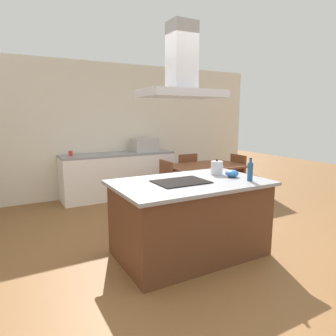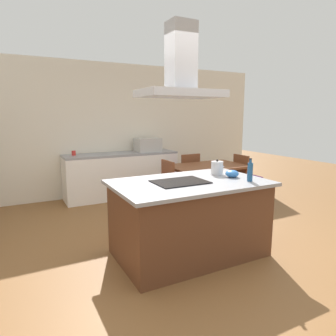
{
  "view_description": "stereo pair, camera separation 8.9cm",
  "coord_description": "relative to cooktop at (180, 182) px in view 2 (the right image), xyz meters",
  "views": [
    {
      "loc": [
        -1.89,
        -2.88,
        1.66
      ],
      "look_at": [
        -0.07,
        0.4,
        1.0
      ],
      "focal_mm": 32.28,
      "sensor_mm": 36.0,
      "label": 1
    },
    {
      "loc": [
        -1.81,
        -2.93,
        1.66
      ],
      "look_at": [
        -0.07,
        0.4,
        1.0
      ],
      "focal_mm": 32.28,
      "sensor_mm": 36.0,
      "label": 2
    }
  ],
  "objects": [
    {
      "name": "chair_at_right_end",
      "position": [
        2.39,
        1.58,
        -0.4
      ],
      "size": [
        0.42,
        0.42,
        0.89
      ],
      "color": "purple",
      "rests_on": "ground"
    },
    {
      "name": "wall_back",
      "position": [
        0.13,
        3.25,
        0.44
      ],
      "size": [
        7.2,
        0.1,
        2.7
      ],
      "primitive_type": "cube",
      "color": "beige",
      "rests_on": "ground"
    },
    {
      "name": "mixing_bowl",
      "position": [
        0.71,
        -0.05,
        0.04
      ],
      "size": [
        0.16,
        0.16,
        0.09
      ],
      "primitive_type": "ellipsoid",
      "color": "#2D6BB7",
      "rests_on": "kitchen_island"
    },
    {
      "name": "back_counter",
      "position": [
        0.28,
        2.88,
        -0.46
      ],
      "size": [
        2.27,
        0.62,
        0.9
      ],
      "color": "white",
      "rests_on": "ground"
    },
    {
      "name": "chair_at_left_end",
      "position": [
        0.56,
        1.58,
        -0.4
      ],
      "size": [
        0.42,
        0.42,
        0.89
      ],
      "color": "purple",
      "rests_on": "ground"
    },
    {
      "name": "tea_kettle",
      "position": [
        0.66,
        0.18,
        0.08
      ],
      "size": [
        0.21,
        0.16,
        0.2
      ],
      "color": "silver",
      "rests_on": "kitchen_island"
    },
    {
      "name": "dining_table",
      "position": [
        1.47,
        1.58,
        -0.24
      ],
      "size": [
        1.4,
        0.9,
        0.75
      ],
      "color": "brown",
      "rests_on": "ground"
    },
    {
      "name": "cooktop",
      "position": [
        0.0,
        0.0,
        0.0
      ],
      "size": [
        0.6,
        0.44,
        0.01
      ],
      "primitive_type": "cube",
      "color": "black",
      "rests_on": "kitchen_island"
    },
    {
      "name": "coffee_mug_red",
      "position": [
        -0.64,
        2.95,
        0.04
      ],
      "size": [
        0.08,
        0.08,
        0.09
      ],
      "primitive_type": "cylinder",
      "color": "red",
      "rests_on": "back_counter"
    },
    {
      "name": "kitchen_island",
      "position": [
        0.13,
        0.0,
        -0.45
      ],
      "size": [
        1.78,
        1.12,
        0.9
      ],
      "color": "#59331E",
      "rests_on": "ground"
    },
    {
      "name": "chair_facing_back_wall",
      "position": [
        1.47,
        2.24,
        -0.4
      ],
      "size": [
        0.42,
        0.42,
        0.89
      ],
      "color": "purple",
      "rests_on": "ground"
    },
    {
      "name": "range_hood",
      "position": [
        0.0,
        0.0,
        1.2
      ],
      "size": [
        0.9,
        0.55,
        0.78
      ],
      "color": "#ADADB2"
    },
    {
      "name": "countertop_microwave",
      "position": [
        0.87,
        2.88,
        0.13
      ],
      "size": [
        0.5,
        0.38,
        0.28
      ],
      "primitive_type": "cube",
      "color": "#B2AFAA",
      "rests_on": "back_counter"
    },
    {
      "name": "olive_oil_bottle",
      "position": [
        0.75,
        -0.33,
        0.11
      ],
      "size": [
        0.06,
        0.06,
        0.27
      ],
      "color": "navy",
      "rests_on": "kitchen_island"
    },
    {
      "name": "ground",
      "position": [
        0.13,
        1.5,
        -0.91
      ],
      "size": [
        16.0,
        16.0,
        0.0
      ],
      "primitive_type": "plane",
      "color": "brown"
    }
  ]
}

